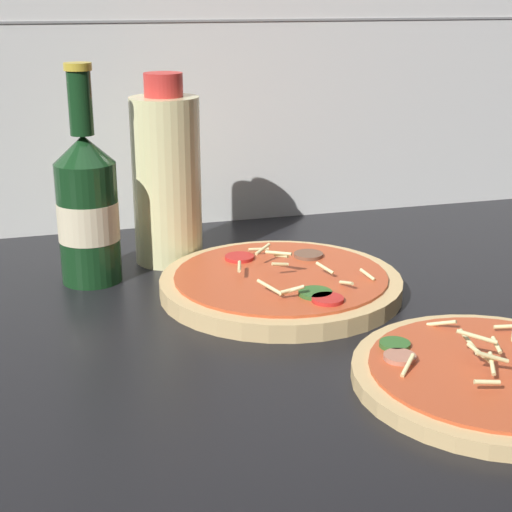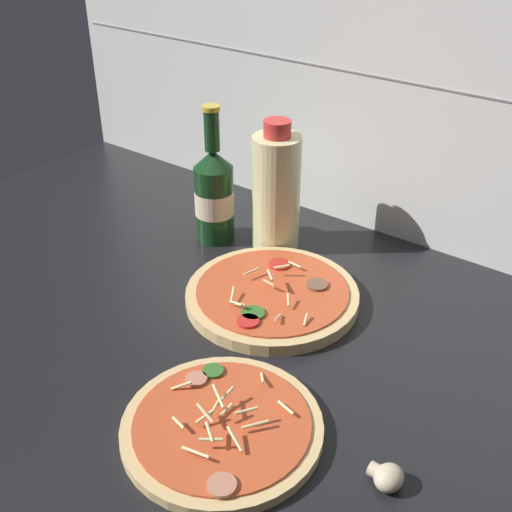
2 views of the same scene
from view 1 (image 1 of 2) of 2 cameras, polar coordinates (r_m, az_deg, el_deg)
counter_slab at (r=75.78cm, az=12.33°, el=-7.02°), size 160.00×90.00×2.50cm
tile_backsplash at (r=110.55cm, az=1.93°, el=16.79°), size 160.00×1.13×60.00cm
pizza_near at (r=68.66cm, az=16.93°, el=-8.32°), size 23.67×23.67×4.57cm
pizza_far at (r=84.87cm, az=1.82°, el=-2.03°), size 26.15×26.15×4.92cm
beer_bottle at (r=88.35cm, az=-12.15°, el=3.54°), size 6.79×6.79×24.10cm
oil_bottle at (r=93.49cm, az=-6.51°, el=5.70°), size 8.10×8.10×22.39cm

